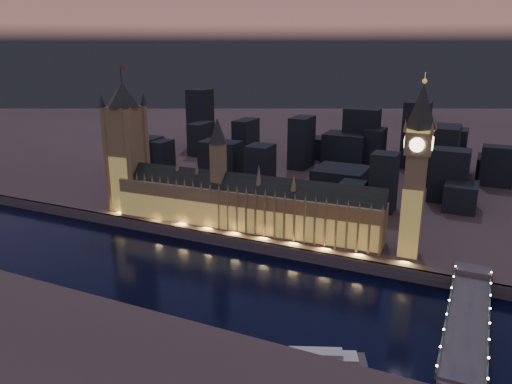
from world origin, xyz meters
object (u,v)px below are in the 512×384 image
at_px(elizabeth_tower, 417,158).
at_px(river_boat, 316,356).
at_px(victoria_tower, 126,141).
at_px(westminster_bridge, 467,321).
at_px(palace_of_westminster, 242,203).

bearing_deg(elizabeth_tower, river_boat, -100.50).
height_order(victoria_tower, westminster_bridge, victoria_tower).
bearing_deg(palace_of_westminster, elizabeth_tower, 0.09).
xyz_separation_m(elizabeth_tower, river_boat, (-21.82, -117.78, -69.18)).
relative_size(palace_of_westminster, elizabeth_tower, 1.80).
relative_size(elizabeth_tower, river_boat, 2.45).
xyz_separation_m(victoria_tower, river_boat, (196.18, -117.78, -61.70)).
height_order(palace_of_westminster, elizabeth_tower, elizabeth_tower).
bearing_deg(victoria_tower, westminster_bridge, -14.31).
bearing_deg(river_boat, elizabeth_tower, 79.50).
height_order(elizabeth_tower, westminster_bridge, elizabeth_tower).
relative_size(victoria_tower, westminster_bridge, 0.99).
distance_m(palace_of_westminster, victoria_tower, 107.49).
bearing_deg(palace_of_westminster, river_boat, -51.00).
bearing_deg(westminster_bridge, victoria_tower, 165.69).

